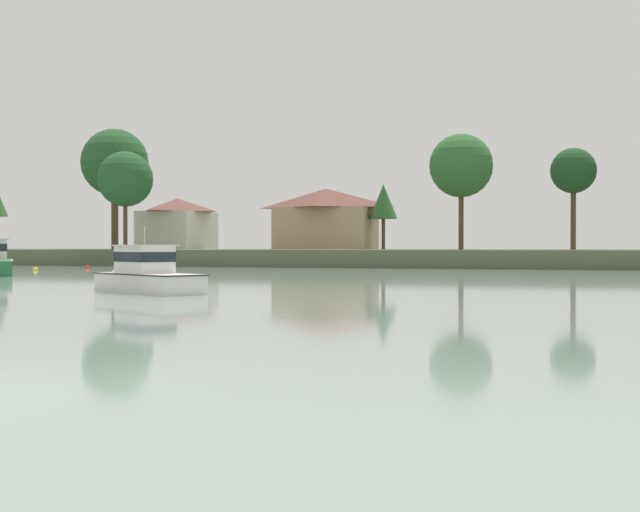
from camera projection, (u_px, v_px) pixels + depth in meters
far_shore_bank at (532, 257)px, 100.62m from camera, size 245.48×41.26×1.77m
cruiser_white at (141, 281)px, 40.79m from camera, size 7.38×5.61×3.83m
mooring_buoy_yellow at (35, 269)px, 77.80m from camera, size 0.44×0.44×0.49m
mooring_buoy_red at (87, 268)px, 85.20m from camera, size 0.42×0.42×0.48m
shore_tree_left at (125, 179)px, 99.40m from camera, size 6.23×6.23×11.05m
shore_tree_left_mid at (383, 202)px, 107.62m from camera, size 3.43×3.43×7.92m
shore_tree_right_mid at (461, 166)px, 96.39m from camera, size 6.94×6.94×12.63m
shore_tree_center at (573, 171)px, 97.31m from camera, size 5.01×5.01×11.20m
shore_tree_right at (115, 163)px, 108.97m from camera, size 8.25×8.25×14.85m
cottage_behind_trees at (177, 223)px, 118.97m from camera, size 8.24×10.49×6.80m
cottage_near_water at (326, 218)px, 111.06m from camera, size 12.78×7.88×7.61m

